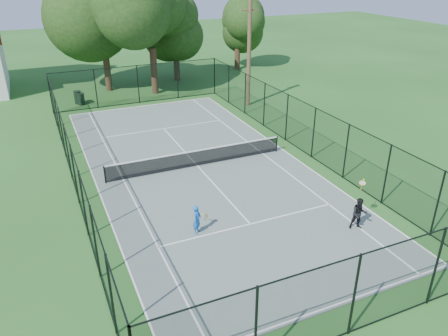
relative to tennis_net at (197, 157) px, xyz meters
name	(u,v)px	position (x,y,z in m)	size (l,w,h in m)	color
ground	(198,167)	(0.00, 0.00, -0.58)	(120.00, 120.00, 0.00)	#214D1A
tennis_court	(198,166)	(0.00, 0.00, -0.55)	(11.00, 24.00, 0.06)	slate
tennis_net	(197,157)	(0.00, 0.00, 0.00)	(10.08, 0.08, 0.95)	black
fence	(197,142)	(0.00, 0.00, 0.92)	(13.10, 26.10, 3.00)	black
tree_near_left	(101,14)	(-1.50, 17.71, 5.73)	(7.86, 7.86, 10.26)	#332114
tree_near_mid	(151,26)	(1.93, 15.17, 4.90)	(6.80, 6.80, 8.90)	#332114
tree_near_right	(175,30)	(5.06, 18.70, 3.98)	(5.20, 5.20, 7.18)	#332114
tree_far_right	(238,30)	(12.19, 20.47, 3.39)	(4.85, 4.85, 6.42)	#332114
trash_bin_left	(78,97)	(-4.48, 14.77, -0.07)	(0.58, 0.58, 1.02)	black
trash_bin_right	(81,99)	(-4.29, 14.40, -0.12)	(0.58, 0.58, 0.91)	black
utility_pole	(249,54)	(7.65, 9.00, 3.36)	(1.40, 0.30, 7.76)	#4C3823
player_blue	(197,220)	(-2.31, -6.08, 0.12)	(0.86, 0.55, 1.28)	blue
player_black	(359,214)	(4.00, -8.52, 0.20)	(0.99, 1.01, 2.02)	black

